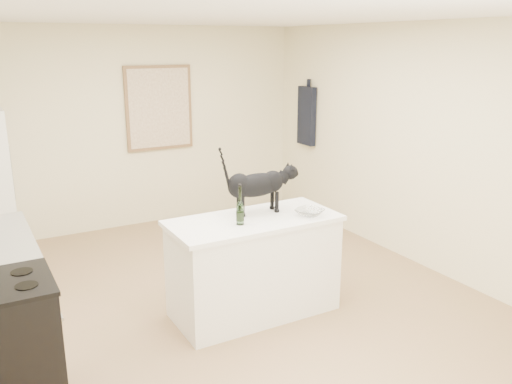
# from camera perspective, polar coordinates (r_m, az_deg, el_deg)

# --- Properties ---
(floor) EXTENTS (5.50, 5.50, 0.00)m
(floor) POSITION_cam_1_polar(r_m,az_deg,el_deg) (5.16, -2.32, -11.90)
(floor) COLOR #936D4E
(floor) RESTS_ON ground
(ceiling) EXTENTS (5.50, 5.50, 0.00)m
(ceiling) POSITION_cam_1_polar(r_m,az_deg,el_deg) (4.58, -2.69, 18.34)
(ceiling) COLOR white
(ceiling) RESTS_ON ground
(wall_back) EXTENTS (4.50, 0.00, 4.50)m
(wall_back) POSITION_cam_1_polar(r_m,az_deg,el_deg) (7.22, -12.49, 6.63)
(wall_back) COLOR beige
(wall_back) RESTS_ON ground
(wall_right) EXTENTS (0.00, 5.50, 5.50)m
(wall_right) POSITION_cam_1_polar(r_m,az_deg,el_deg) (6.04, 16.99, 4.61)
(wall_right) COLOR beige
(wall_right) RESTS_ON ground
(island_base) EXTENTS (1.44, 0.67, 0.86)m
(island_base) POSITION_cam_1_polar(r_m,az_deg,el_deg) (4.85, -0.23, -8.09)
(island_base) COLOR white
(island_base) RESTS_ON floor
(island_top) EXTENTS (1.50, 0.70, 0.04)m
(island_top) POSITION_cam_1_polar(r_m,az_deg,el_deg) (4.69, -0.23, -3.05)
(island_top) COLOR white
(island_top) RESTS_ON island_base
(stove) EXTENTS (0.60, 0.60, 0.90)m
(stove) POSITION_cam_1_polar(r_m,az_deg,el_deg) (3.98, -24.73, -14.94)
(stove) COLOR black
(stove) RESTS_ON floor
(artwork_frame) EXTENTS (0.90, 0.03, 1.10)m
(artwork_frame) POSITION_cam_1_polar(r_m,az_deg,el_deg) (7.25, -10.25, 8.78)
(artwork_frame) COLOR brown
(artwork_frame) RESTS_ON wall_back
(artwork_canvas) EXTENTS (0.82, 0.00, 1.02)m
(artwork_canvas) POSITION_cam_1_polar(r_m,az_deg,el_deg) (7.23, -10.20, 8.76)
(artwork_canvas) COLOR beige
(artwork_canvas) RESTS_ON wall_back
(hanging_garment) EXTENTS (0.08, 0.34, 0.80)m
(hanging_garment) POSITION_cam_1_polar(r_m,az_deg,el_deg) (7.53, 5.40, 8.05)
(hanging_garment) COLOR black
(hanging_garment) RESTS_ON wall_right
(black_cat) EXTENTS (0.68, 0.27, 0.47)m
(black_cat) POSITION_cam_1_polar(r_m,az_deg,el_deg) (4.77, 0.07, 0.43)
(black_cat) COLOR black
(black_cat) RESTS_ON island_top
(wine_bottle) EXTENTS (0.07, 0.07, 0.31)m
(wine_bottle) POSITION_cam_1_polar(r_m,az_deg,el_deg) (4.49, -1.71, -1.61)
(wine_bottle) COLOR #284F1F
(wine_bottle) RESTS_ON island_top
(glass_bowl) EXTENTS (0.32, 0.32, 0.06)m
(glass_bowl) POSITION_cam_1_polar(r_m,az_deg,el_deg) (4.77, 5.73, -2.18)
(glass_bowl) COLOR silver
(glass_bowl) RESTS_ON island_top
(fridge_paper) EXTENTS (0.05, 0.12, 0.16)m
(fridge_paper) POSITION_cam_1_polar(r_m,az_deg,el_deg) (6.54, -24.91, 4.01)
(fridge_paper) COLOR white
(fridge_paper) RESTS_ON fridge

